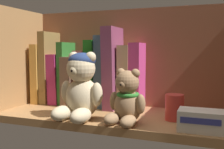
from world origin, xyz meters
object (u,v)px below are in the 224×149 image
at_px(book_9, 126,77).
at_px(pillar_candle, 174,107).
at_px(book_8, 115,68).
at_px(book_2, 60,78).
at_px(book_5, 86,78).
at_px(small_product_box, 201,121).
at_px(book_0, 45,73).
at_px(teddy_bear_smaller, 127,100).
at_px(book_10, 137,76).
at_px(book_7, 105,71).
at_px(book_1, 52,67).
at_px(book_3, 68,73).
at_px(book_6, 95,73).
at_px(teddy_bear_larger, 81,87).
at_px(book_4, 76,80).

distance_m(book_9, pillar_candle, 0.20).
relative_size(book_8, pillar_candle, 3.73).
height_order(book_2, book_5, book_5).
xyz_separation_m(pillar_candle, small_product_box, (0.06, -0.07, -0.01)).
distance_m(book_0, teddy_bear_smaller, 0.39).
height_order(book_5, book_10, book_10).
xyz_separation_m(book_7, book_8, (0.03, 0.00, 0.01)).
distance_m(book_1, book_10, 0.30).
distance_m(book_3, small_product_box, 0.46).
bearing_deg(book_2, small_product_box, -20.68).
bearing_deg(book_2, book_5, 0.00).
height_order(book_7, small_product_box, book_7).
bearing_deg(book_0, small_product_box, -18.47).
bearing_deg(book_6, book_8, 0.00).
height_order(book_3, book_8, book_8).
relative_size(book_0, book_3, 0.97).
relative_size(book_5, book_8, 0.72).
relative_size(book_2, book_7, 0.74).
bearing_deg(teddy_bear_larger, book_1, 139.58).
bearing_deg(book_0, teddy_bear_larger, -36.65).
relative_size(book_0, teddy_bear_smaller, 1.48).
height_order(book_7, book_10, book_7).
distance_m(book_8, teddy_bear_smaller, 0.20).
bearing_deg(book_1, teddy_bear_smaller, -28.04).
height_order(book_4, teddy_bear_smaller, book_4).
bearing_deg(book_3, book_9, 0.00).
relative_size(book_4, book_7, 0.70).
bearing_deg(book_5, book_4, 180.00).
bearing_deg(book_9, teddy_bear_larger, -112.69).
relative_size(book_9, small_product_box, 1.99).
distance_m(book_5, teddy_bear_smaller, 0.26).
bearing_deg(teddy_bear_larger, pillar_candle, 15.96).
distance_m(book_0, book_7, 0.22).
bearing_deg(book_2, teddy_bear_larger, -45.44).
relative_size(book_1, book_3, 1.17).
bearing_deg(book_9, book_5, 180.00).
relative_size(book_3, teddy_bear_smaller, 1.53).
bearing_deg(book_6, book_4, 180.00).
bearing_deg(teddy_bear_larger, book_8, 78.49).
bearing_deg(book_1, pillar_candle, -13.39).
bearing_deg(book_10, book_5, 180.00).
height_order(book_0, book_2, book_0).
bearing_deg(book_10, book_1, 180.00).
relative_size(book_4, book_6, 0.75).
bearing_deg(book_1, book_4, 0.00).
xyz_separation_m(book_1, book_4, (0.09, 0.00, -0.04)).
distance_m(book_7, book_10, 0.11).
height_order(book_2, book_9, book_9).
xyz_separation_m(book_2, book_6, (0.13, 0.00, 0.02)).
relative_size(book_6, book_10, 1.05).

